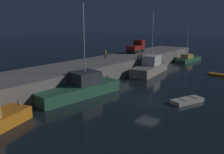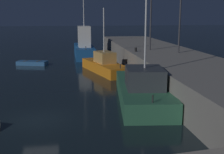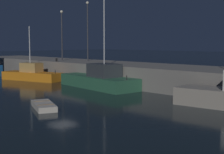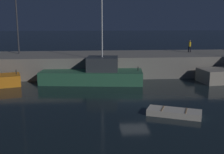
{
  "view_description": "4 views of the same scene",
  "coord_description": "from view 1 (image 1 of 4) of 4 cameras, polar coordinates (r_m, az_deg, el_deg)",
  "views": [
    {
      "loc": [
        -23.41,
        -12.6,
        9.01
      ],
      "look_at": [
        0.67,
        5.99,
        1.99
      ],
      "focal_mm": 37.37,
      "sensor_mm": 36.0,
      "label": 1
    },
    {
      "loc": [
        19.51,
        2.09,
        7.11
      ],
      "look_at": [
        -4.58,
        5.75,
        1.87
      ],
      "focal_mm": 47.43,
      "sensor_mm": 36.0,
      "label": 2
    },
    {
      "loc": [
        25.43,
        -19.06,
        5.53
      ],
      "look_at": [
        0.37,
        6.46,
        1.72
      ],
      "focal_mm": 52.76,
      "sensor_mm": 36.0,
      "label": 3
    },
    {
      "loc": [
        -3.98,
        -23.77,
        7.15
      ],
      "look_at": [
        -1.75,
        3.07,
        1.66
      ],
      "focal_mm": 45.59,
      "sensor_mm": 36.0,
      "label": 4
    }
  ],
  "objects": [
    {
      "name": "dockworker",
      "position": [
        43.65,
        -1.6,
        5.83
      ],
      "size": [
        0.42,
        0.42,
        1.64
      ],
      "color": "black",
      "rests_on": "pier_quay"
    },
    {
      "name": "bollard_central",
      "position": [
        43.91,
        6.44,
        4.96
      ],
      "size": [
        0.28,
        0.28,
        0.61
      ],
      "primitive_type": "cylinder",
      "color": "black",
      "rests_on": "pier_quay"
    },
    {
      "name": "fishing_boat_blue",
      "position": [
        43.45,
        9.34,
        2.38
      ],
      "size": [
        10.8,
        4.44,
        11.25
      ],
      "color": "gray",
      "rests_on": "ground"
    },
    {
      "name": "fishing_boat_orange",
      "position": [
        59.67,
        18.14,
        4.28
      ],
      "size": [
        8.79,
        3.56,
        8.48
      ],
      "color": "#2D6647",
      "rests_on": "ground"
    },
    {
      "name": "bollard_east",
      "position": [
        45.27,
        7.09,
        5.19
      ],
      "size": [
        0.28,
        0.28,
        0.61
      ],
      "primitive_type": "cylinder",
      "color": "black",
      "rests_on": "pier_quay"
    },
    {
      "name": "fishing_boat_white",
      "position": [
        29.89,
        -8.04,
        -2.65
      ],
      "size": [
        11.83,
        5.16,
        11.39
      ],
      "color": "#2D6647",
      "rests_on": "ground"
    },
    {
      "name": "dinghy_orange_near",
      "position": [
        28.66,
        17.91,
        -5.5
      ],
      "size": [
        4.25,
        2.98,
        0.5
      ],
      "color": "beige",
      "rests_on": "ground"
    },
    {
      "name": "utility_truck",
      "position": [
        52.71,
        6.04,
        7.34
      ],
      "size": [
        5.76,
        2.65,
        2.68
      ],
      "color": "black",
      "rests_on": "pier_quay"
    },
    {
      "name": "ground_plane",
      "position": [
        28.07,
        8.92,
        -5.9
      ],
      "size": [
        320.0,
        320.0,
        0.0
      ],
      "primitive_type": "plane",
      "color": "black"
    },
    {
      "name": "rowboat_white_mid",
      "position": [
        45.22,
        24.62,
        0.52
      ],
      "size": [
        1.62,
        3.5,
        0.38
      ],
      "color": "orange",
      "rests_on": "ground"
    },
    {
      "name": "pier_quay",
      "position": [
        36.01,
        -10.38,
        0.44
      ],
      "size": [
        78.15,
        8.43,
        2.64
      ],
      "color": "gray",
      "rests_on": "ground"
    }
  ]
}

